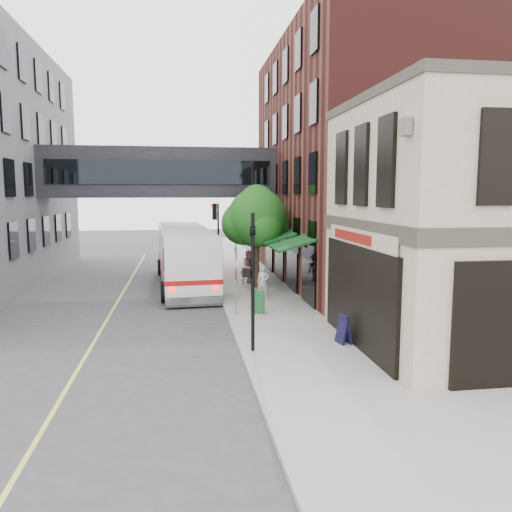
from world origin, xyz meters
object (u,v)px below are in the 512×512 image
object	(u,v)px
pedestrian_c	(249,269)
sandwich_board	(344,329)
pedestrian_b	(249,267)
pedestrian_a	(263,282)
newspaper_box	(259,302)
bus	(185,254)

from	to	relation	value
pedestrian_c	sandwich_board	xyz separation A→B (m)	(1.64, -11.96, -0.30)
pedestrian_b	pedestrian_c	distance (m)	0.18
pedestrian_a	pedestrian_c	world-z (taller)	same
newspaper_box	sandwich_board	size ratio (longest dim) A/B	0.90
pedestrian_b	sandwich_board	world-z (taller)	pedestrian_b
pedestrian_a	sandwich_board	xyz separation A→B (m)	(1.54, -7.75, -0.30)
bus	pedestrian_c	xyz separation A→B (m)	(3.65, -0.60, -0.87)
pedestrian_a	pedestrian_b	size ratio (longest dim) A/B	0.85
pedestrian_a	newspaper_box	xyz separation A→B (m)	(-0.67, -3.00, -0.35)
bus	sandwich_board	size ratio (longest dim) A/B	12.19
pedestrian_b	pedestrian_a	bearing A→B (deg)	-107.30
newspaper_box	sandwich_board	bearing A→B (deg)	-50.73
pedestrian_c	bus	bearing A→B (deg)	-165.85
bus	newspaper_box	xyz separation A→B (m)	(3.08, -7.80, -1.22)
pedestrian_a	sandwich_board	bearing A→B (deg)	-67.31
bus	pedestrian_b	size ratio (longest dim) A/B	6.50
newspaper_box	pedestrian_a	bearing A→B (deg)	91.87
sandwich_board	pedestrian_b	bearing A→B (deg)	87.66
bus	sandwich_board	bearing A→B (deg)	-67.16
bus	pedestrian_a	xyz separation A→B (m)	(3.75, -4.80, -0.87)
bus	pedestrian_a	bearing A→B (deg)	-52.01
bus	pedestrian_c	size ratio (longest dim) A/B	7.64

